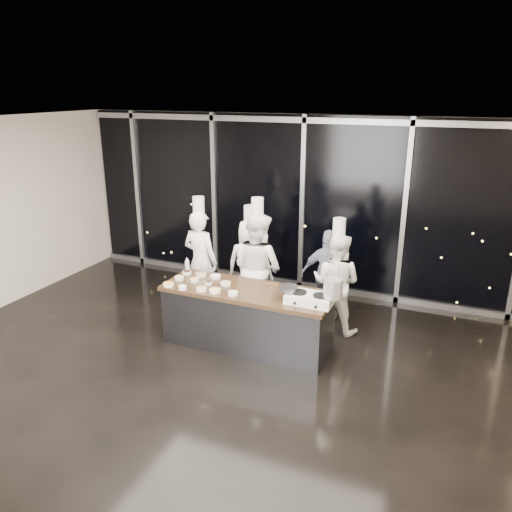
% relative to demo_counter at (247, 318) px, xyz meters
% --- Properties ---
extents(ground, '(9.00, 9.00, 0.00)m').
position_rel_demo_counter_xyz_m(ground, '(0.00, -0.90, -0.45)').
color(ground, black).
rests_on(ground, ground).
extents(room_shell, '(9.02, 7.02, 3.21)m').
position_rel_demo_counter_xyz_m(room_shell, '(0.18, -0.90, 1.79)').
color(room_shell, beige).
rests_on(room_shell, ground).
extents(window_wall, '(8.90, 0.11, 3.20)m').
position_rel_demo_counter_xyz_m(window_wall, '(0.00, 2.53, 1.14)').
color(window_wall, black).
rests_on(window_wall, ground).
extents(demo_counter, '(2.46, 0.86, 0.90)m').
position_rel_demo_counter_xyz_m(demo_counter, '(0.00, 0.00, 0.00)').
color(demo_counter, '#333337').
rests_on(demo_counter, ground).
extents(stove, '(0.62, 0.40, 0.14)m').
position_rel_demo_counter_xyz_m(stove, '(0.96, -0.10, 0.51)').
color(stove, silver).
rests_on(stove, demo_counter).
extents(frying_pan, '(0.48, 0.28, 0.05)m').
position_rel_demo_counter_xyz_m(frying_pan, '(0.65, -0.11, 0.61)').
color(frying_pan, gray).
rests_on(frying_pan, stove).
extents(stock_pot, '(0.25, 0.25, 0.25)m').
position_rel_demo_counter_xyz_m(stock_pot, '(1.28, -0.11, 0.71)').
color(stock_pot, silver).
rests_on(stock_pot, stove).
extents(prep_bowls, '(1.16, 0.70, 0.05)m').
position_rel_demo_counter_xyz_m(prep_bowls, '(-0.70, -0.07, 0.47)').
color(prep_bowls, silver).
rests_on(prep_bowls, demo_counter).
extents(squeeze_bottle, '(0.07, 0.07, 0.24)m').
position_rel_demo_counter_xyz_m(squeeze_bottle, '(-1.14, 0.28, 0.56)').
color(squeeze_bottle, silver).
rests_on(squeeze_bottle, demo_counter).
extents(chef_far_left, '(0.68, 0.49, 1.97)m').
position_rel_demo_counter_xyz_m(chef_far_left, '(-1.24, 0.88, 0.44)').
color(chef_far_left, white).
rests_on(chef_far_left, ground).
extents(chef_left, '(0.85, 0.63, 1.82)m').
position_rel_demo_counter_xyz_m(chef_left, '(-0.49, 1.21, 0.36)').
color(chef_left, white).
rests_on(chef_left, ground).
extents(chef_center, '(1.07, 0.96, 2.05)m').
position_rel_demo_counter_xyz_m(chef_center, '(-0.19, 0.84, 0.46)').
color(chef_center, white).
rests_on(chef_center, ground).
extents(guest, '(0.91, 0.42, 1.52)m').
position_rel_demo_counter_xyz_m(guest, '(0.85, 1.33, 0.31)').
color(guest, '#161C3C').
rests_on(guest, ground).
extents(chef_right, '(0.83, 0.68, 1.81)m').
position_rel_demo_counter_xyz_m(chef_right, '(1.05, 1.00, 0.35)').
color(chef_right, white).
rests_on(chef_right, ground).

